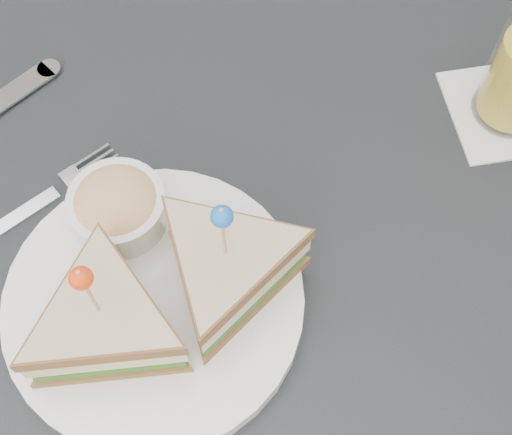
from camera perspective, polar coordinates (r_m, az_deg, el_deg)
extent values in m
plane|color=#3F3833|center=(1.32, -0.46, -16.84)|extent=(3.50, 3.50, 0.00)
cube|color=black|center=(0.62, -0.94, -3.64)|extent=(0.80, 0.80, 0.03)
cylinder|color=black|center=(1.17, -17.76, 4.82)|extent=(0.04, 0.04, 0.72)
cylinder|color=black|center=(1.16, 17.24, 4.50)|extent=(0.04, 0.04, 0.72)
cylinder|color=white|center=(0.58, -8.11, -6.82)|extent=(0.32, 0.32, 0.01)
cylinder|color=white|center=(0.58, -8.23, -6.49)|extent=(0.32, 0.32, 0.00)
cylinder|color=#DBA97E|center=(0.49, -13.11, -6.05)|extent=(0.00, 0.00, 0.08)
sphere|color=#FF4010|center=(0.46, -13.82, -4.73)|extent=(0.02, 0.02, 0.02)
cylinder|color=#DBA97E|center=(0.49, -2.61, -1.47)|extent=(0.00, 0.00, 0.08)
sphere|color=blue|center=(0.47, -2.75, 0.08)|extent=(0.02, 0.02, 0.02)
cylinder|color=white|center=(0.60, -10.92, 0.61)|extent=(0.11, 0.11, 0.04)
ellipsoid|color=#E0B772|center=(0.59, -11.13, 1.19)|extent=(0.09, 0.09, 0.03)
cube|color=silver|center=(0.65, -14.36, 2.96)|extent=(0.03, 0.03, 0.00)
cylinder|color=white|center=(0.73, -16.25, 11.37)|extent=(0.03, 0.03, 0.00)
cube|color=white|center=(0.72, 19.44, 8.11)|extent=(0.13, 0.13, 0.00)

